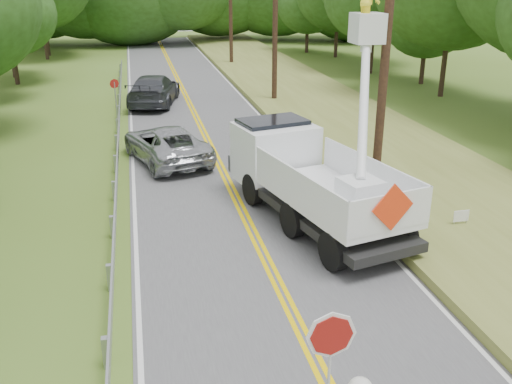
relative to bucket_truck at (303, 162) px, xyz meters
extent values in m
plane|color=#48601A|center=(-1.97, -7.93, -1.64)|extent=(140.00, 140.00, 0.00)
cube|color=#4E4E50|center=(-1.97, 6.07, -1.63)|extent=(7.20, 96.00, 0.02)
cube|color=#FBCB00|center=(-2.07, 6.07, -1.62)|extent=(0.12, 96.00, 0.00)
cube|color=#FBCB00|center=(-1.87, 6.07, -1.62)|extent=(0.12, 96.00, 0.00)
cube|color=silver|center=(-5.42, 6.07, -1.62)|extent=(0.12, 96.00, 0.00)
cube|color=silver|center=(1.48, 6.07, -1.62)|extent=(0.12, 96.00, 0.00)
cube|color=#9EA2A7|center=(-6.07, -6.93, -1.29)|extent=(0.12, 0.14, 0.70)
cube|color=#9EA2A7|center=(-6.07, -3.93, -1.29)|extent=(0.12, 0.14, 0.70)
cube|color=#9EA2A7|center=(-6.07, -0.93, -1.29)|extent=(0.12, 0.14, 0.70)
cube|color=#9EA2A7|center=(-6.07, 2.07, -1.29)|extent=(0.12, 0.14, 0.70)
cube|color=#9EA2A7|center=(-6.07, 5.07, -1.29)|extent=(0.12, 0.14, 0.70)
cube|color=#9EA2A7|center=(-6.07, 8.07, -1.29)|extent=(0.12, 0.14, 0.70)
cube|color=#9EA2A7|center=(-6.07, 11.07, -1.29)|extent=(0.12, 0.14, 0.70)
cube|color=#9EA2A7|center=(-6.07, 14.07, -1.29)|extent=(0.12, 0.14, 0.70)
cube|color=#9EA2A7|center=(-6.07, 17.07, -1.29)|extent=(0.12, 0.14, 0.70)
cube|color=#9EA2A7|center=(-6.07, 20.07, -1.29)|extent=(0.12, 0.14, 0.70)
cube|color=#9EA2A7|center=(-6.07, 23.07, -1.29)|extent=(0.12, 0.14, 0.70)
cube|color=#9EA2A7|center=(-6.07, 26.07, -1.29)|extent=(0.12, 0.14, 0.70)
cube|color=#9EA2A7|center=(-6.07, 29.07, -1.29)|extent=(0.12, 0.14, 0.70)
cube|color=#9EA2A7|center=(-5.97, 7.07, -1.04)|extent=(0.05, 48.00, 0.34)
cylinder|color=black|center=(3.03, 1.07, 3.36)|extent=(0.30, 0.30, 10.00)
cylinder|color=black|center=(3.03, 16.07, 3.36)|extent=(0.30, 0.30, 10.00)
cylinder|color=black|center=(3.03, 31.07, 3.36)|extent=(0.30, 0.30, 10.00)
cube|color=olive|center=(5.13, 6.07, -1.49)|extent=(7.00, 96.00, 0.30)
cylinder|color=#332319|center=(-13.10, 25.81, -0.26)|extent=(0.32, 0.32, 2.76)
ellipsoid|color=#254614|center=(-13.10, 25.81, 3.11)|extent=(6.44, 6.44, 5.67)
cylinder|color=#332319|center=(-13.77, 28.88, -0.38)|extent=(0.32, 0.32, 2.53)
ellipsoid|color=#254614|center=(-13.77, 28.88, 2.71)|extent=(5.90, 5.90, 5.19)
cylinder|color=#332319|center=(-12.59, 38.21, 0.32)|extent=(0.32, 0.32, 3.93)
cylinder|color=#332319|center=(-12.75, 40.68, 0.07)|extent=(0.32, 0.32, 3.43)
cylinder|color=#332319|center=(13.80, 15.76, 0.40)|extent=(0.32, 0.32, 4.09)
cylinder|color=#332319|center=(14.67, 20.02, -0.37)|extent=(0.32, 0.32, 2.55)
ellipsoid|color=#254614|center=(14.67, 20.02, 2.75)|extent=(5.95, 5.95, 5.24)
cylinder|color=#332319|center=(12.92, 24.94, 0.01)|extent=(0.32, 0.32, 3.31)
cylinder|color=#332319|center=(14.65, 29.05, 0.44)|extent=(0.32, 0.32, 4.16)
cylinder|color=#332319|center=(13.32, 34.06, -0.02)|extent=(0.32, 0.32, 3.26)
cylinder|color=#332319|center=(11.69, 37.85, -0.39)|extent=(0.32, 0.32, 2.50)
ellipsoid|color=#254614|center=(11.69, 37.85, 2.67)|extent=(5.84, 5.84, 5.14)
cylinder|color=maroon|center=(-2.73, -10.36, 1.01)|extent=(0.74, 0.03, 0.74)
cylinder|color=black|center=(-0.37, -4.12, -1.09)|extent=(0.56, 1.11, 1.06)
cylinder|color=black|center=(1.79, -3.62, -1.09)|extent=(0.56, 1.11, 1.06)
cylinder|color=black|center=(-0.87, -1.96, -1.09)|extent=(0.56, 1.11, 1.06)
cylinder|color=black|center=(1.28, -1.46, -1.09)|extent=(0.56, 1.11, 1.06)
cylinder|color=black|center=(-1.50, 0.73, -1.09)|extent=(0.56, 1.11, 1.06)
cylinder|color=black|center=(0.66, 1.24, -1.09)|extent=(0.56, 1.11, 1.06)
cube|color=black|center=(0.13, -1.39, -1.02)|extent=(3.87, 7.43, 0.28)
cube|color=white|center=(0.31, -2.14, -0.46)|extent=(3.63, 5.54, 0.24)
cube|color=white|center=(-0.91, -2.43, 0.09)|extent=(1.22, 4.98, 1.00)
cube|color=white|center=(1.53, -1.86, 0.09)|extent=(1.22, 4.98, 1.00)
cube|color=white|center=(0.88, -4.60, 0.09)|extent=(2.50, 0.64, 1.00)
cube|color=white|center=(-0.55, 1.52, -0.13)|extent=(2.90, 2.61, 1.99)
cube|color=black|center=(-0.60, 1.74, 0.59)|extent=(2.48, 1.90, 0.83)
cube|color=white|center=(0.58, -3.33, 0.09)|extent=(1.20, 1.20, 0.89)
cube|color=white|center=(2.33, 1.07, 4.00)|extent=(0.94, 0.94, 0.94)
imported|color=yellow|center=(2.33, 1.07, 4.85)|extent=(0.62, 0.80, 1.65)
cube|color=#F23713|center=(0.90, -4.68, 0.26)|extent=(1.23, 0.32, 1.25)
imported|color=#A7AAAE|center=(-4.02, 6.06, -0.89)|extent=(3.80, 5.77, 1.47)
imported|color=#3B3E44|center=(-4.00, 17.16, -0.76)|extent=(3.66, 6.35, 1.73)
cylinder|color=#9EA2A7|center=(-6.10, 12.95, -0.56)|extent=(0.06, 0.06, 2.16)
cylinder|color=maroon|center=(-6.10, 12.95, 0.42)|extent=(0.46, 0.22, 0.49)
cube|color=white|center=(4.11, -2.75, -1.09)|extent=(0.50, 0.04, 0.35)
cylinder|color=#9EA2A7|center=(3.91, -2.75, -1.39)|extent=(0.02, 0.02, 0.50)
cylinder|color=#9EA2A7|center=(4.31, -2.75, -1.39)|extent=(0.02, 0.02, 0.50)
camera|label=1|loc=(-5.12, -16.53, 5.66)|focal=39.67mm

